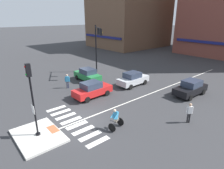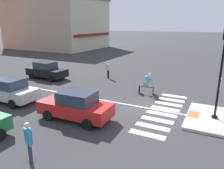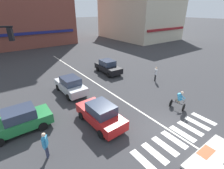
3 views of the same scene
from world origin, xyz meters
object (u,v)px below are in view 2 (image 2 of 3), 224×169
(car_black_eastbound_far, at_px, (47,70))
(cyclist, at_px, (147,83))
(pedestrian_at_curb_left, at_px, (29,139))
(car_silver_westbound_far, at_px, (9,90))
(signal_pole, at_px, (222,63))
(pedestrian_waiting_far_side, at_px, (108,68))
(car_red_westbound_near, at_px, (76,106))

(car_black_eastbound_far, distance_m, cyclist, 10.33)
(cyclist, height_order, pedestrian_at_curb_left, cyclist)
(pedestrian_at_curb_left, bearing_deg, car_silver_westbound_far, 57.09)
(cyclist, relative_size, pedestrian_at_curb_left, 1.01)
(signal_pole, xyz_separation_m, cyclist, (2.77, 4.80, -2.34))
(car_silver_westbound_far, distance_m, car_black_eastbound_far, 6.56)
(car_silver_westbound_far, distance_m, cyclist, 9.84)
(cyclist, xyz_separation_m, pedestrian_waiting_far_side, (3.04, 4.97, 0.11))
(car_red_westbound_near, bearing_deg, pedestrian_at_curb_left, -169.49)
(pedestrian_waiting_far_side, bearing_deg, signal_pole, -120.73)
(car_silver_westbound_far, xyz_separation_m, pedestrian_at_curb_left, (-4.21, -6.51, 0.17))
(signal_pole, distance_m, car_silver_westbound_far, 13.29)
(car_silver_westbound_far, xyz_separation_m, car_black_eastbound_far, (6.10, 2.42, 0.00))
(pedestrian_at_curb_left, xyz_separation_m, pedestrian_waiting_far_side, (13.11, 3.58, 0.00))
(car_black_eastbound_far, xyz_separation_m, pedestrian_at_curb_left, (-10.31, -8.93, 0.17))
(signal_pole, distance_m, pedestrian_waiting_far_side, 11.59)
(signal_pole, distance_m, cyclist, 6.01)
(car_red_westbound_near, xyz_separation_m, pedestrian_waiting_far_side, (9.15, 2.84, 0.17))
(car_silver_westbound_far, bearing_deg, signal_pole, -76.32)
(car_red_westbound_near, relative_size, cyclist, 2.48)
(car_black_eastbound_far, bearing_deg, pedestrian_waiting_far_side, -62.34)
(signal_pole, xyz_separation_m, car_black_eastbound_far, (3.01, 15.12, -2.40))
(cyclist, distance_m, pedestrian_waiting_far_side, 5.83)
(car_silver_westbound_far, height_order, car_black_eastbound_far, same)
(signal_pole, relative_size, car_red_westbound_near, 1.22)
(car_red_westbound_near, xyz_separation_m, cyclist, (6.11, -2.13, 0.06))
(car_black_eastbound_far, distance_m, pedestrian_at_curb_left, 13.64)
(pedestrian_waiting_far_side, bearing_deg, car_silver_westbound_far, 161.79)
(cyclist, bearing_deg, car_black_eastbound_far, 88.70)
(pedestrian_at_curb_left, relative_size, pedestrian_waiting_far_side, 1.00)
(car_black_eastbound_far, xyz_separation_m, pedestrian_waiting_far_side, (2.80, -5.35, 0.17))
(car_black_eastbound_far, bearing_deg, signal_pole, -101.25)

